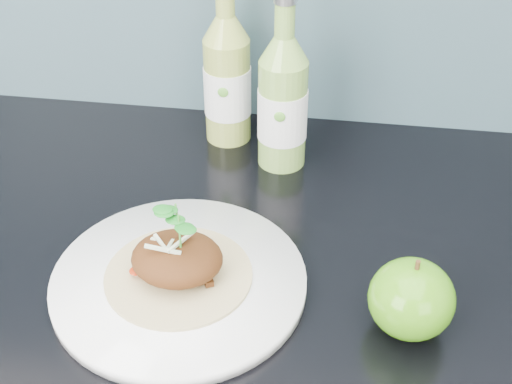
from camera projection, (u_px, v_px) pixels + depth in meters
dinner_plate at (179, 282)px, 0.81m from camera, size 0.38×0.38×0.02m
pork_taco at (177, 257)px, 0.79m from camera, size 0.17×0.17×0.10m
green_apple at (411, 299)px, 0.74m from camera, size 0.11×0.11×0.10m
cider_bottle_left at (227, 80)px, 1.02m from camera, size 0.08×0.08×0.25m
cider_bottle_right at (283, 103)px, 0.97m from camera, size 0.09×0.09×0.25m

